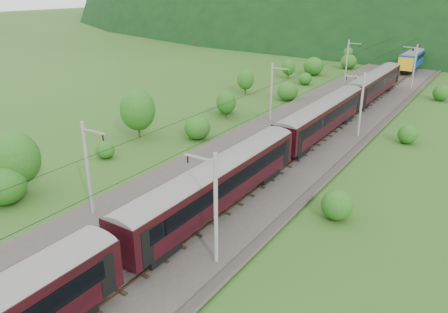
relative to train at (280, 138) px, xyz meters
The scene contains 14 objects.
ground 17.79m from the train, 97.92° to the right, with size 600.00×600.00×0.00m, color #2B4C18.
railbed 8.37m from the train, 108.30° to the right, with size 14.00×220.00×0.30m, color #38332D.
track_left 9.27m from the train, 123.48° to the right, with size 2.40×220.00×0.27m.
track_right 7.93m from the train, 90.00° to the right, with size 2.40×220.00×0.27m.
catenary_left 17.05m from the train, 120.03° to the left, with size 2.54×192.28×8.00m.
catenary_right 15.23m from the train, 75.83° to the left, with size 2.54×192.28×8.00m.
overhead_wires 8.42m from the train, 108.30° to the right, with size 4.83×198.00×0.03m.
mountain_ridge 308.12m from the train, 113.41° to the left, with size 336.00×280.00×132.00m, color black.
train is the anchor object (origin of this frame).
hazard_post_near 43.45m from the train, 93.37° to the left, with size 0.15×0.15×1.37m, color red.
hazard_post_far 17.53m from the train, 96.36° to the left, with size 0.14×0.14×1.33m, color red.
signal 45.56m from the train, 97.64° to the left, with size 0.21×0.21×1.86m.
vegetation_left 16.75m from the train, 169.49° to the left, with size 11.94×145.19×6.27m.
vegetation_right 9.38m from the train, ahead, with size 5.19×98.89×2.44m.
Camera 1 is at (20.50, -21.01, 18.05)m, focal length 35.00 mm.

